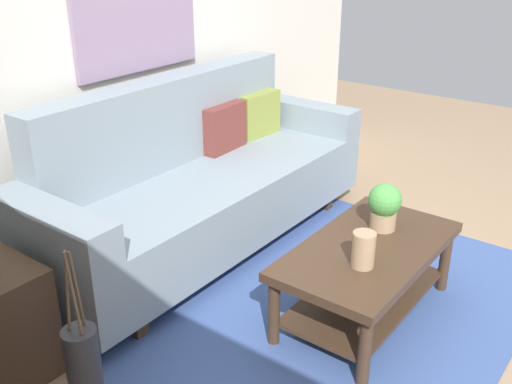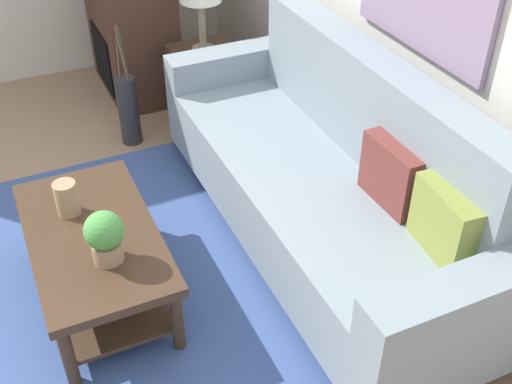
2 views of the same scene
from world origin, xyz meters
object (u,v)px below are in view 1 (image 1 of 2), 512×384
at_px(couch, 200,183).
at_px(potted_plant_tabletop, 384,205).
at_px(coffee_table, 367,265).
at_px(tabletop_vase, 363,250).
at_px(floor_vase, 86,381).
at_px(throw_pillow_olive, 258,114).
at_px(throw_pillow_maroon, 224,128).

bearing_deg(couch, potted_plant_tabletop, -83.41).
xyz_separation_m(coffee_table, tabletop_vase, (-0.20, -0.06, 0.21)).
bearing_deg(floor_vase, tabletop_vase, -26.83).
bearing_deg(throw_pillow_olive, tabletop_vase, -126.76).
relative_size(tabletop_vase, potted_plant_tabletop, 0.69).
distance_m(potted_plant_tabletop, floor_vase, 1.73).
height_order(couch, potted_plant_tabletop, couch).
height_order(throw_pillow_maroon, floor_vase, throw_pillow_maroon).
bearing_deg(couch, floor_vase, -154.79).
height_order(throw_pillow_maroon, potted_plant_tabletop, throw_pillow_maroon).
xyz_separation_m(couch, coffee_table, (-0.08, -1.24, -0.12)).
distance_m(tabletop_vase, potted_plant_tabletop, 0.43).
xyz_separation_m(throw_pillow_maroon, coffee_table, (-0.48, -1.37, -0.37)).
xyz_separation_m(throw_pillow_olive, potted_plant_tabletop, (-0.65, -1.33, -0.11)).
relative_size(couch, floor_vase, 4.98).
bearing_deg(tabletop_vase, couch, 78.01).
bearing_deg(tabletop_vase, potted_plant_tabletop, 12.94).
bearing_deg(throw_pillow_maroon, tabletop_vase, -115.19).
distance_m(tabletop_vase, floor_vase, 1.38).
bearing_deg(floor_vase, coffee_table, -21.28).
xyz_separation_m(coffee_table, potted_plant_tabletop, (0.22, 0.03, 0.26)).
bearing_deg(potted_plant_tabletop, floor_vase, 162.44).
distance_m(couch, throw_pillow_olive, 0.84).
xyz_separation_m(tabletop_vase, floor_vase, (-1.20, 0.61, -0.27)).
relative_size(throw_pillow_maroon, coffee_table, 0.33).
bearing_deg(throw_pillow_olive, throw_pillow_maroon, 180.00).
bearing_deg(coffee_table, tabletop_vase, -161.98).
height_order(throw_pillow_maroon, tabletop_vase, throw_pillow_maroon).
height_order(tabletop_vase, potted_plant_tabletop, potted_plant_tabletop).
height_order(throw_pillow_maroon, coffee_table, throw_pillow_maroon).
height_order(throw_pillow_olive, tabletop_vase, throw_pillow_olive).
relative_size(couch, coffee_table, 2.26).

